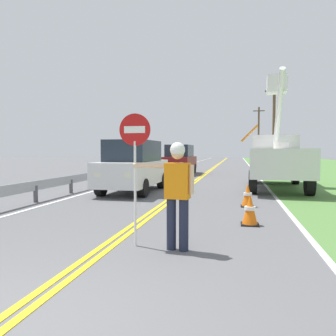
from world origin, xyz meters
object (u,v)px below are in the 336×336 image
at_px(utility_bucket_truck, 276,157).
at_px(traffic_cone_lead, 250,210).
at_px(stop_sign_paddle, 135,149).
at_px(oncoming_suv_second, 180,159).
at_px(utility_pole_mid, 274,125).
at_px(flagger_worker, 177,189).
at_px(traffic_cone_mid, 248,196).
at_px(oncoming_suv_nearest, 134,166).
at_px(utility_pole_far, 259,133).

relative_size(utility_bucket_truck, traffic_cone_lead, 9.87).
xyz_separation_m(stop_sign_paddle, oncoming_suv_second, (-2.27, 17.38, -0.65)).
distance_m(utility_pole_mid, traffic_cone_lead, 26.98).
xyz_separation_m(flagger_worker, traffic_cone_mid, (1.31, 4.60, -0.71)).
distance_m(oncoming_suv_second, traffic_cone_lead, 15.92).
height_order(oncoming_suv_nearest, utility_pole_far, utility_pole_far).
height_order(stop_sign_paddle, utility_pole_far, utility_pole_far).
xyz_separation_m(utility_pole_far, traffic_cone_mid, (-3.06, -44.02, -4.19)).
relative_size(utility_bucket_truck, oncoming_suv_nearest, 1.50).
bearing_deg(oncoming_suv_second, utility_pole_mid, 55.72).
bearing_deg(traffic_cone_mid, flagger_worker, -105.89).
height_order(utility_bucket_truck, traffic_cone_mid, utility_bucket_truck).
bearing_deg(traffic_cone_lead, traffic_cone_mid, 89.36).
distance_m(stop_sign_paddle, utility_pole_mid, 29.16).
xyz_separation_m(oncoming_suv_second, utility_pole_far, (7.41, 31.16, 3.47)).
height_order(flagger_worker, oncoming_suv_nearest, oncoming_suv_nearest).
distance_m(oncoming_suv_second, utility_pole_mid, 13.90).
bearing_deg(stop_sign_paddle, utility_pole_far, 83.96).
distance_m(stop_sign_paddle, traffic_cone_lead, 3.22).
distance_m(utility_bucket_truck, oncoming_suv_nearest, 6.59).
bearing_deg(oncoming_suv_second, utility_bucket_truck, -51.58).
bearing_deg(utility_pole_far, oncoming_suv_nearest, -100.30).
height_order(oncoming_suv_nearest, traffic_cone_mid, oncoming_suv_nearest).
relative_size(oncoming_suv_second, traffic_cone_mid, 6.60).
bearing_deg(utility_pole_mid, flagger_worker, -99.08).
height_order(utility_pole_mid, traffic_cone_mid, utility_pole_mid).
distance_m(utility_bucket_truck, traffic_cone_mid, 5.84).
distance_m(utility_pole_mid, traffic_cone_mid, 24.57).
height_order(stop_sign_paddle, traffic_cone_lead, stop_sign_paddle).
relative_size(oncoming_suv_second, utility_pole_far, 0.53).
bearing_deg(utility_pole_far, stop_sign_paddle, -96.04).
relative_size(utility_pole_mid, traffic_cone_mid, 11.78).
relative_size(oncoming_suv_nearest, traffic_cone_lead, 6.60).
relative_size(stop_sign_paddle, utility_pole_far, 0.27).
bearing_deg(utility_bucket_truck, traffic_cone_mid, -104.61).
xyz_separation_m(flagger_worker, utility_pole_mid, (4.58, 28.63, 3.26)).
xyz_separation_m(oncoming_suv_second, traffic_cone_mid, (4.34, -12.86, -0.72)).
distance_m(flagger_worker, stop_sign_paddle, 1.02).
bearing_deg(utility_bucket_truck, flagger_worker, -105.20).
xyz_separation_m(flagger_worker, utility_bucket_truck, (2.76, 10.16, 0.36)).
distance_m(flagger_worker, utility_pole_mid, 29.18).
relative_size(flagger_worker, oncoming_suv_second, 0.40).
xyz_separation_m(utility_pole_mid, traffic_cone_lead, (-3.29, -26.48, -3.97)).
height_order(stop_sign_paddle, oncoming_suv_second, stop_sign_paddle).
xyz_separation_m(utility_bucket_truck, utility_pole_far, (1.62, 38.46, 3.12)).
bearing_deg(oncoming_suv_second, oncoming_suv_nearest, -90.60).
distance_m(flagger_worker, utility_bucket_truck, 10.54).
xyz_separation_m(utility_bucket_truck, oncoming_suv_nearest, (-5.90, -2.91, -0.34)).
distance_m(utility_pole_far, traffic_cone_lead, 46.76).
distance_m(stop_sign_paddle, utility_bucket_truck, 10.68).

